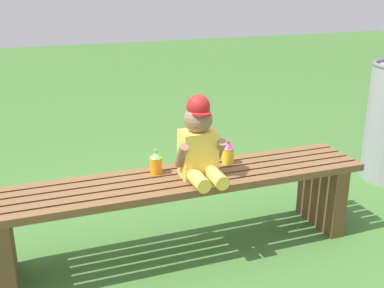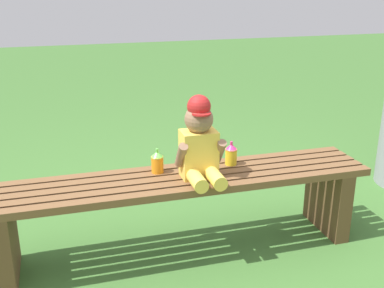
% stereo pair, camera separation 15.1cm
% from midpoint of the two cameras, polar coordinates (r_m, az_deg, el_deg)
% --- Properties ---
extents(ground_plane, '(16.00, 16.00, 0.00)m').
position_cam_midpoint_polar(ground_plane, '(2.52, -3.09, -12.56)').
color(ground_plane, '#3D6B2D').
extents(park_bench, '(1.90, 0.35, 0.41)m').
position_cam_midpoint_polar(park_bench, '(2.38, -3.22, -6.68)').
color(park_bench, brown).
rests_on(park_bench, ground_plane).
extents(child_figure, '(0.23, 0.27, 0.40)m').
position_cam_midpoint_polar(child_figure, '(2.26, -1.02, 0.13)').
color(child_figure, '#F2C64C').
rests_on(child_figure, park_bench).
extents(sippy_cup_left, '(0.06, 0.06, 0.12)m').
position_cam_midpoint_polar(sippy_cup_left, '(2.36, -6.14, -2.20)').
color(sippy_cup_left, orange).
rests_on(sippy_cup_left, park_bench).
extents(sippy_cup_right, '(0.06, 0.06, 0.12)m').
position_cam_midpoint_polar(sippy_cup_right, '(2.47, 2.57, -1.07)').
color(sippy_cup_right, yellow).
rests_on(sippy_cup_right, park_bench).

